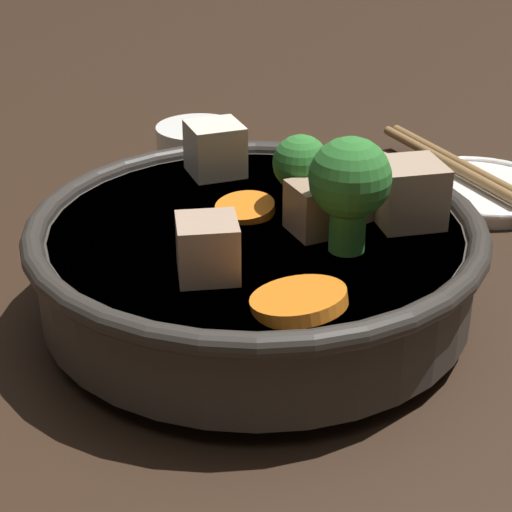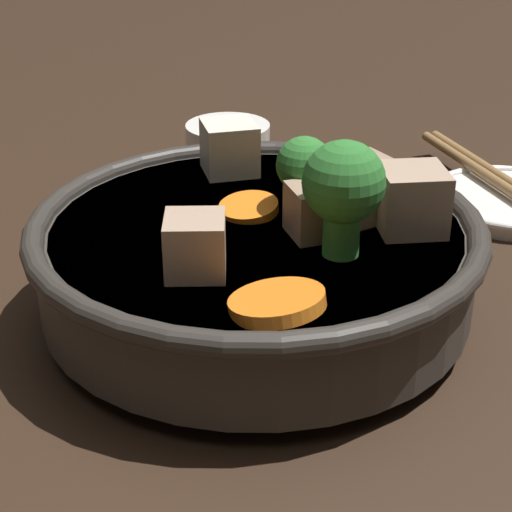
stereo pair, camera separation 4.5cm
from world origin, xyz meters
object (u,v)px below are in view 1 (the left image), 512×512
side_saucer (479,190)px  tea_cup (199,156)px  chopsticks_pair (481,178)px  stirfry_bowl (259,251)px

side_saucer → tea_cup: bearing=-164.6°
side_saucer → chopsticks_pair: 0.01m
side_saucer → chopsticks_pair: size_ratio=0.62×
side_saucer → tea_cup: tea_cup is taller
side_saucer → stirfry_bowl: bearing=-112.1°
side_saucer → tea_cup: (-0.19, -0.05, 0.02)m
tea_cup → chopsticks_pair: tea_cup is taller
stirfry_bowl → chopsticks_pair: stirfry_bowl is taller
stirfry_bowl → chopsticks_pair: 0.23m
chopsticks_pair → stirfry_bowl: bearing=-112.1°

